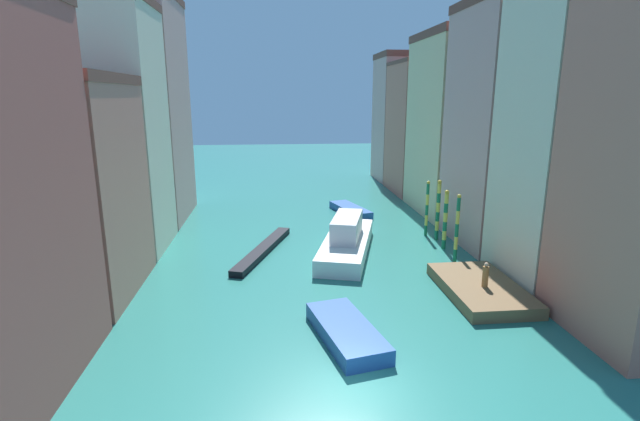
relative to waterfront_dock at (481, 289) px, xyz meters
The scene contains 19 objects.
ground_plane 18.46m from the waterfront_dock, 120.17° to the left, with size 154.00×154.00×0.00m, color #28756B.
building_left_1 25.11m from the waterfront_dock, behind, with size 6.47×9.38×13.08m.
building_left_2 28.34m from the waterfront_dock, 154.18° to the left, with size 6.47×7.93×18.78m.
building_left_3 33.85m from the waterfront_dock, 138.50° to the left, with size 6.47×10.89×21.07m.
building_right_1 11.44m from the waterfront_dock, 19.01° to the left, with size 6.47×7.17×20.27m.
building_right_2 14.88m from the waterfront_dock, 61.38° to the left, with size 6.47×9.21×19.00m.
building_right_3 23.22m from the waterfront_dock, 74.89° to the left, with size 6.47×11.15×17.95m.
building_right_4 32.79m from the waterfront_dock, 79.85° to the left, with size 6.47×9.76×15.92m.
building_right_5 41.74m from the waterfront_dock, 82.10° to the left, with size 6.47×8.29×17.57m.
waterfront_dock is the anchor object (origin of this frame).
person_on_dock 1.19m from the waterfront_dock, 93.91° to the right, with size 0.36×0.36×1.52m.
mooring_pole_0 6.20m from the waterfront_dock, 83.82° to the left, with size 0.29×0.29×5.05m.
mooring_pole_1 9.08m from the waterfront_dock, 84.18° to the left, with size 0.35×0.35×4.75m.
mooring_pole_2 11.50m from the waterfront_dock, 84.11° to the left, with size 0.34×0.34×5.11m.
mooring_pole_3 12.65m from the waterfront_dock, 87.13° to the left, with size 0.28×0.28×4.81m.
vaporetto_white 11.12m from the waterfront_dock, 128.54° to the left, with size 6.21×11.86×2.90m.
gondola_black 16.29m from the waterfront_dock, 145.09° to the left, with size 4.47×10.74×0.48m.
motorboat_0 21.46m from the waterfront_dock, 102.36° to the left, with size 3.69×6.66×0.72m.
motorboat_1 10.12m from the waterfront_dock, 153.08° to the right, with size 3.63×6.34×0.81m.
Camera 1 is at (-3.21, -17.03, 11.83)m, focal length 26.37 mm.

